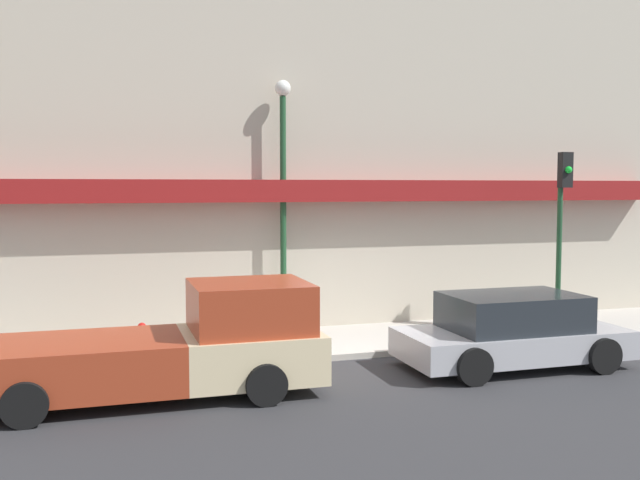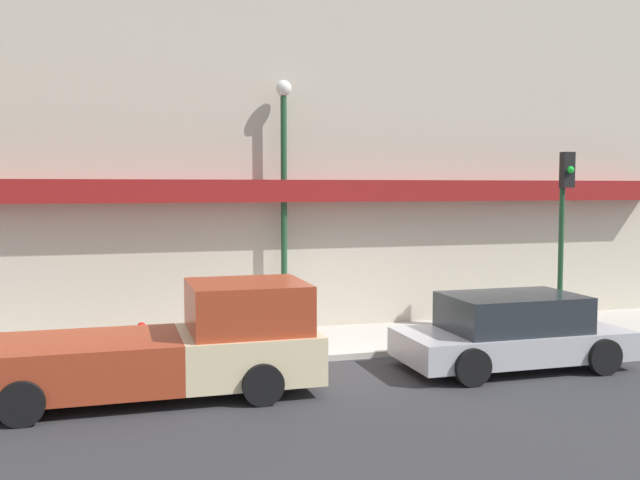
{
  "view_description": "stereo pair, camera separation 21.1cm",
  "coord_description": "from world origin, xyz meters",
  "px_view_note": "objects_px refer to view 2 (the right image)",
  "views": [
    {
      "loc": [
        -4.84,
        -13.18,
        3.44
      ],
      "look_at": [
        -0.44,
        1.14,
        2.32
      ],
      "focal_mm": 40.0,
      "sensor_mm": 36.0,
      "label": 1
    },
    {
      "loc": [
        -4.64,
        -13.24,
        3.44
      ],
      "look_at": [
        -0.44,
        1.14,
        2.32
      ],
      "focal_mm": 40.0,
      "sensor_mm": 36.0,
      "label": 2
    }
  ],
  "objects_px": {
    "traffic_light": "(564,210)",
    "parked_car": "(512,332)",
    "pickup_truck": "(170,347)",
    "fire_hydrant": "(142,340)",
    "street_lamp": "(284,177)"
  },
  "relations": [
    {
      "from": "traffic_light",
      "to": "parked_car",
      "type": "bearing_deg",
      "value": -140.38
    },
    {
      "from": "pickup_truck",
      "to": "parked_car",
      "type": "distance_m",
      "value": 6.4
    },
    {
      "from": "pickup_truck",
      "to": "parked_car",
      "type": "relative_size",
      "value": 1.32
    },
    {
      "from": "parked_car",
      "to": "fire_hydrant",
      "type": "bearing_deg",
      "value": 162.36
    },
    {
      "from": "parked_car",
      "to": "traffic_light",
      "type": "relative_size",
      "value": 1.06
    },
    {
      "from": "street_lamp",
      "to": "traffic_light",
      "type": "height_order",
      "value": "street_lamp"
    },
    {
      "from": "parked_car",
      "to": "traffic_light",
      "type": "distance_m",
      "value": 4.05
    },
    {
      "from": "pickup_truck",
      "to": "fire_hydrant",
      "type": "distance_m",
      "value": 2.38
    },
    {
      "from": "street_lamp",
      "to": "parked_car",
      "type": "bearing_deg",
      "value": -47.92
    },
    {
      "from": "pickup_truck",
      "to": "traffic_light",
      "type": "bearing_deg",
      "value": 15.24
    },
    {
      "from": "pickup_truck",
      "to": "traffic_light",
      "type": "height_order",
      "value": "traffic_light"
    },
    {
      "from": "pickup_truck",
      "to": "traffic_light",
      "type": "distance_m",
      "value": 9.49
    },
    {
      "from": "parked_car",
      "to": "traffic_light",
      "type": "bearing_deg",
      "value": 40.97
    },
    {
      "from": "parked_car",
      "to": "fire_hydrant",
      "type": "distance_m",
      "value": 7.15
    },
    {
      "from": "traffic_light",
      "to": "pickup_truck",
      "type": "bearing_deg",
      "value": -166.55
    }
  ]
}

